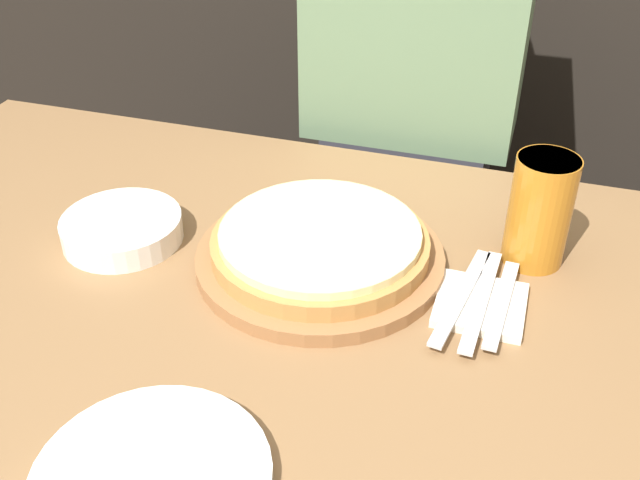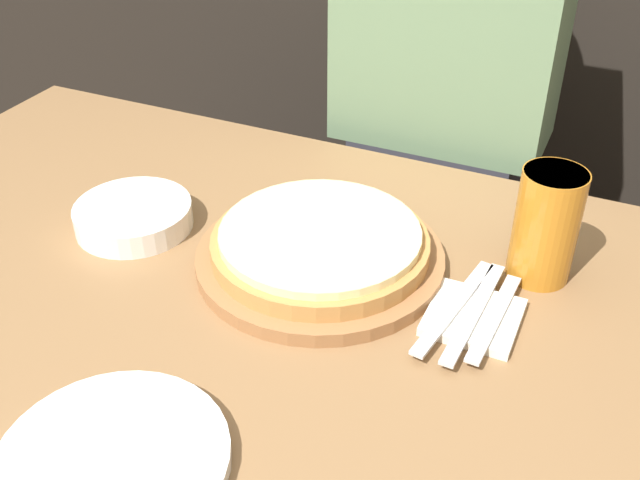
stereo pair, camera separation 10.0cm
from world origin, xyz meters
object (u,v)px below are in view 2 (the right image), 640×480
spoon (494,317)px  diner_person (438,167)px  pizza_on_board (320,249)px  dinner_plate (113,461)px  fork (454,306)px  dinner_knife (474,312)px  beer_glass (547,221)px  side_bowl (134,216)px

spoon → diner_person: size_ratio=0.14×
pizza_on_board → diner_person: bearing=87.2°
dinner_plate → diner_person: (0.07, 0.89, -0.10)m
fork → dinner_knife: size_ratio=1.00×
pizza_on_board → fork: size_ratio=1.61×
beer_glass → dinner_knife: 0.16m
side_bowl → spoon: side_bowl is taller
beer_glass → dinner_plate: size_ratio=0.67×
side_bowl → dinner_knife: side_bowl is taller
dinner_plate → dinner_knife: size_ratio=1.11×
spoon → diner_person: diner_person is taller
diner_person → spoon: bearing=-67.0°
dinner_plate → spoon: size_ratio=1.30×
fork → dinner_knife: (0.02, 0.00, 0.00)m
pizza_on_board → side_bowl: (-0.29, -0.03, -0.01)m
fork → spoon: (0.05, 0.00, 0.00)m
beer_glass → spoon: 0.15m
pizza_on_board → dinner_plate: size_ratio=1.45×
fork → diner_person: (-0.17, 0.52, -0.10)m
spoon → diner_person: bearing=113.0°
fork → diner_person: bearing=108.2°
dinner_plate → side_bowl: bearing=123.3°
side_bowl → dinner_knife: 0.51m
pizza_on_board → dinner_plate: (-0.05, -0.39, -0.02)m
pizza_on_board → beer_glass: size_ratio=2.17×
pizza_on_board → spoon: bearing=-6.9°
dinner_knife → side_bowl: bearing=179.6°
fork → dinner_knife: bearing=0.0°
pizza_on_board → dinner_plate: pizza_on_board is taller
side_bowl → fork: 0.48m
fork → diner_person: 0.56m
pizza_on_board → diner_person: 0.51m
dinner_knife → diner_person: (-0.20, 0.52, -0.10)m
dinner_plate → spoon: dinner_plate is taller
pizza_on_board → spoon: (0.25, -0.03, -0.01)m
dinner_plate → diner_person: diner_person is taller
pizza_on_board → beer_glass: bearing=20.1°
fork → dinner_knife: same height
beer_glass → side_bowl: size_ratio=0.91×
dinner_knife → pizza_on_board: bearing=172.3°
spoon → dinner_knife: bearing=180.0°
dinner_plate → diner_person: bearing=85.5°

